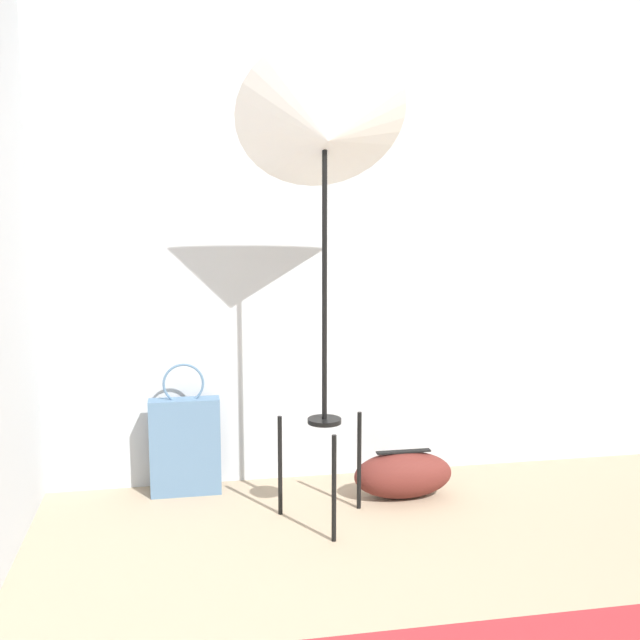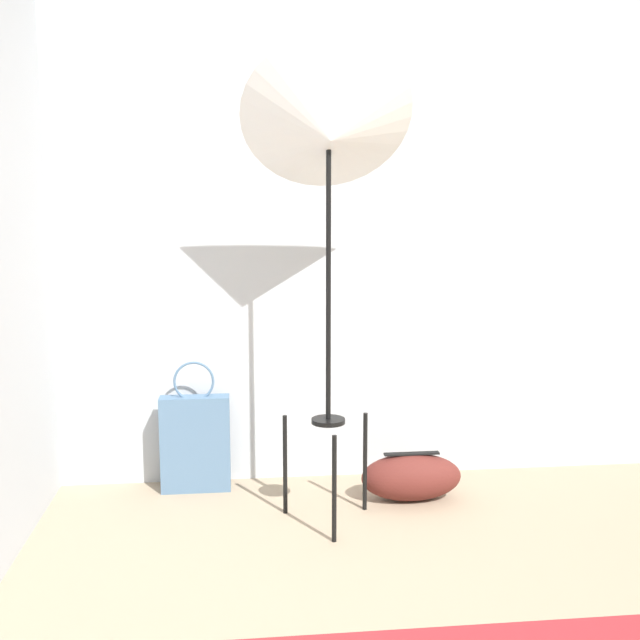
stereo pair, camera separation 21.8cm
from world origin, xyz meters
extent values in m
cube|color=#B7BCC1|center=(0.00, 2.38, 1.30)|extent=(8.00, 0.05, 2.60)
cylinder|color=black|center=(-0.02, 1.58, 0.23)|extent=(0.02, 0.02, 0.46)
cylinder|color=black|center=(-0.20, 1.90, 0.23)|extent=(0.02, 0.02, 0.46)
cylinder|color=black|center=(0.17, 1.90, 0.23)|extent=(0.02, 0.02, 0.46)
cylinder|color=black|center=(-0.02, 1.79, 0.46)|extent=(0.15, 0.15, 0.02)
cylinder|color=black|center=(-0.02, 1.79, 1.09)|extent=(0.02, 0.02, 1.25)
cone|color=white|center=(-0.02, 1.79, 1.71)|extent=(0.73, 0.60, 0.69)
cube|color=slate|center=(-0.62, 2.23, 0.24)|extent=(0.34, 0.10, 0.47)
torus|color=slate|center=(-0.62, 2.23, 0.55)|extent=(0.20, 0.01, 0.20)
ellipsoid|color=#5B231E|center=(0.41, 1.99, 0.11)|extent=(0.48, 0.22, 0.22)
cube|color=black|center=(0.41, 1.99, 0.23)|extent=(0.27, 0.04, 0.01)
camera|label=1|loc=(-0.62, -1.32, 1.39)|focal=42.00mm
camera|label=2|loc=(-0.40, -1.35, 1.39)|focal=42.00mm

